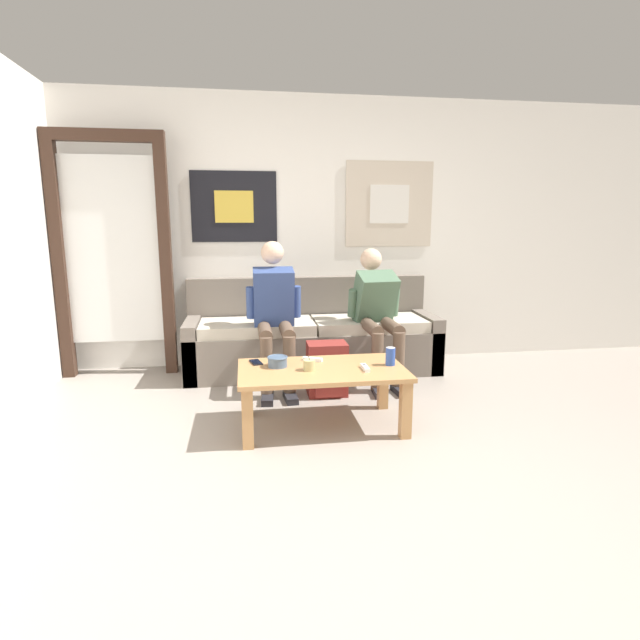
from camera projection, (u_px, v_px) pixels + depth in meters
The scene contains 14 objects.
ground_plane at pixel (369, 490), 2.61m from camera, with size 18.00×18.00×0.00m, color gray.
wall_back at pixel (307, 233), 4.85m from camera, with size 10.00×0.07×2.55m.
door_frame at pixel (112, 243), 4.39m from camera, with size 1.00×0.10×2.15m.
couch at pixel (312, 340), 4.69m from camera, with size 2.31×0.72×0.86m.
coffee_table at pixel (322, 378), 3.37m from camera, with size 1.12×0.64×0.41m.
person_seated_adult at pixel (274, 309), 4.19m from camera, with size 0.47×0.81×1.22m.
person_seated_teen at pixel (377, 309), 4.37m from camera, with size 0.47×0.91×1.15m.
backpack at pixel (327, 370), 4.02m from camera, with size 0.32×0.26×0.43m.
ceramic_bowl at pixel (277, 361), 3.38m from camera, with size 0.14×0.14×0.07m.
pillar_candle at pixel (309, 365), 3.30m from camera, with size 0.08×0.08×0.08m.
drink_can_blue at pixel (390, 356), 3.42m from camera, with size 0.07×0.07×0.12m.
game_controller_near_left at pixel (365, 368), 3.32m from camera, with size 0.03×0.14×0.03m.
game_controller_near_right at pixel (313, 359), 3.53m from camera, with size 0.14×0.10×0.03m.
cell_phone at pixel (256, 362), 3.48m from camera, with size 0.10×0.15×0.01m.
Camera 1 is at (-0.61, -2.32, 1.38)m, focal length 28.00 mm.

